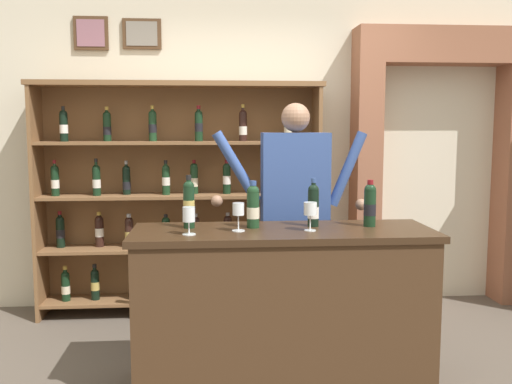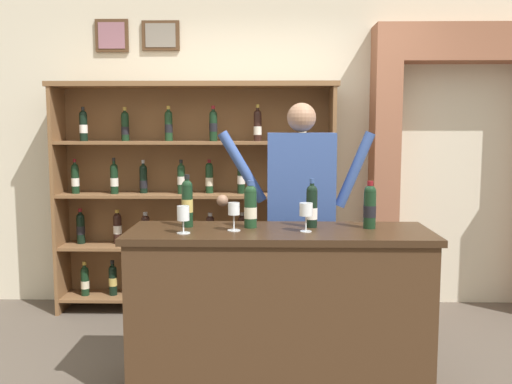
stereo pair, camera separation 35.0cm
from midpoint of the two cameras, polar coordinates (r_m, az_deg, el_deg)
name	(u,v)px [view 1 (the left image)]	position (r m, az deg, el deg)	size (l,w,h in m)	color
back_wall	(256,108)	(5.01, -2.05, 8.39)	(12.00, 0.19, 3.42)	beige
wine_shelf	(180,193)	(4.75, -9.74, -0.15)	(2.34, 0.36, 1.91)	brown
archway_doorway	(436,151)	(5.20, 15.81, 3.93)	(1.52, 0.45, 2.38)	#935B42
tasting_counter	(283,309)	(3.43, -0.28, -11.69)	(1.76, 0.60, 0.96)	#422B19
shopkeeper	(295,198)	(3.90, 1.36, -0.59)	(1.08, 0.22, 1.71)	#2D3347
tasting_bottle_riserva	(189,203)	(3.39, -9.71, -1.11)	(0.07, 0.07, 0.32)	black
tasting_bottle_vin_santo	(253,206)	(3.35, -3.28, -1.39)	(0.08, 0.08, 0.28)	#19381E
tasting_bottle_grappa	(313,205)	(3.40, 2.86, -1.33)	(0.07, 0.07, 0.29)	black
tasting_bottle_prosecco	(370,204)	(3.43, 8.54, -1.24)	(0.07, 0.07, 0.28)	black
wine_glass_left	(189,216)	(3.18, -9.91, -2.45)	(0.07, 0.07, 0.16)	silver
wine_glass_spare	(238,211)	(3.25, -4.87, -1.97)	(0.07, 0.07, 0.16)	silver
wine_glass_center	(310,210)	(3.25, 2.43, -1.88)	(0.08, 0.08, 0.17)	silver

